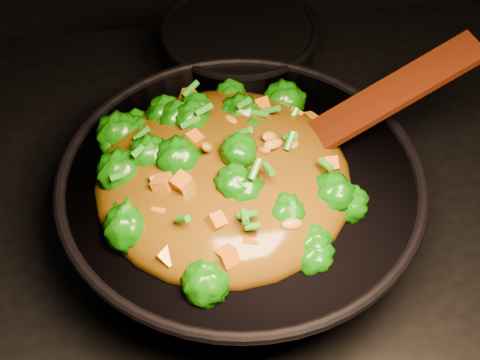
{
  "coord_description": "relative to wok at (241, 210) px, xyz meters",
  "views": [
    {
      "loc": [
        -0.04,
        -0.65,
        1.71
      ],
      "look_at": [
        0.05,
        -0.04,
        1.01
      ],
      "focal_mm": 55.0,
      "sensor_mm": 36.0,
      "label": 1
    }
  ],
  "objects": [
    {
      "name": "wok",
      "position": [
        0.0,
        0.0,
        0.0
      ],
      "size": [
        0.57,
        0.57,
        0.13
      ],
      "primitive_type": null,
      "rotation": [
        0.0,
        0.0,
        0.31
      ],
      "color": "black",
      "rests_on": "stovetop"
    },
    {
      "name": "spatula",
      "position": [
        0.16,
        0.04,
        0.12
      ],
      "size": [
        0.32,
        0.12,
        0.13
      ],
      "primitive_type": "cube",
      "rotation": [
        0.0,
        -0.38,
        0.23
      ],
      "color": "#3C1B08",
      "rests_on": "wok"
    },
    {
      "name": "stir_fry",
      "position": [
        -0.02,
        -0.01,
        0.12
      ],
      "size": [
        0.36,
        0.36,
        0.11
      ],
      "primitive_type": null,
      "rotation": [
        0.0,
        0.0,
        -0.15
      ],
      "color": "#105D06",
      "rests_on": "wok"
    },
    {
      "name": "back_pot",
      "position": [
        0.04,
        0.3,
        0.0
      ],
      "size": [
        0.27,
        0.27,
        0.13
      ],
      "primitive_type": "cylinder",
      "rotation": [
        0.0,
        0.0,
        0.18
      ],
      "color": "black",
      "rests_on": "stovetop"
    }
  ]
}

